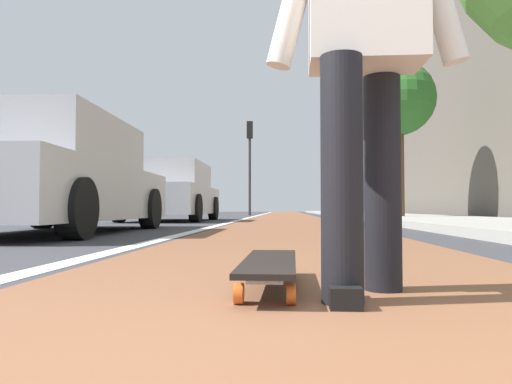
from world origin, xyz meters
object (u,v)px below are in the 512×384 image
Objects in this scene: parked_car_mid at (171,193)px; traffic_light at (250,151)px; parked_car_near at (55,178)px; skateboard at (270,265)px; skater_person at (364,34)px; street_tree_mid at (398,101)px.

traffic_light is (10.23, -1.28, 2.35)m from parked_car_mid.
skateboard is at bearing -144.52° from parked_car_near.
skater_person is 0.37× the size of street_tree_mid.
traffic_light reaches higher than parked_car_near.
skater_person reaches higher than skateboard.
parked_car_near is 6.08m from parked_car_mid.
skater_person is (-0.15, -0.35, 0.84)m from skateboard.
parked_car_mid is 0.98× the size of traffic_light.
skateboard is 20.66m from traffic_light.
parked_car_mid is 6.71m from street_tree_mid.
traffic_light is at bearing 27.96° from street_tree_mid.
street_tree_mid is (11.37, -3.20, 3.22)m from skateboard.
parked_car_mid reaches higher than skateboard.
traffic_light is (20.38, 1.58, 2.98)m from skateboard.
skater_person is 12.10m from street_tree_mid.
skateboard is at bearing 164.27° from street_tree_mid.
skater_person is at bearing -113.33° from skateboard.
traffic_light is at bearing -4.65° from parked_car_near.
parked_car_near is 9.86m from street_tree_mid.
traffic_light is at bearing 4.44° from skateboard.
traffic_light reaches higher than skateboard.
skater_person is 0.37× the size of parked_car_near.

